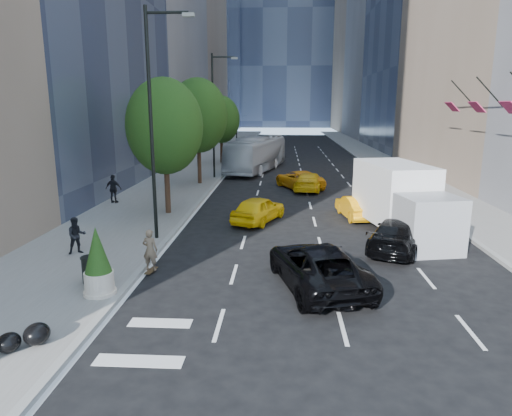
# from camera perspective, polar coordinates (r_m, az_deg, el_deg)

# --- Properties ---
(ground) EXTENTS (160.00, 160.00, 0.00)m
(ground) POSITION_cam_1_polar(r_m,az_deg,el_deg) (17.03, 5.71, -8.39)
(ground) COLOR black
(ground) RESTS_ON ground
(sidewalk_left) EXTENTS (6.00, 120.00, 0.15)m
(sidewalk_left) POSITION_cam_1_polar(r_m,az_deg,el_deg) (47.00, -6.80, 5.30)
(sidewalk_left) COLOR slate
(sidewalk_left) RESTS_ON ground
(sidewalk_right) EXTENTS (4.00, 120.00, 0.15)m
(sidewalk_right) POSITION_cam_1_polar(r_m,az_deg,el_deg) (47.50, 16.48, 4.94)
(sidewalk_right) COLOR slate
(sidewalk_right) RESTS_ON ground
(tower_right_far) EXTENTS (20.00, 24.00, 50.00)m
(tower_right_far) POSITION_cam_1_polar(r_m,az_deg,el_deg) (117.64, 15.59, 21.59)
(tower_right_far) COLOR #796653
(tower_right_far) RESTS_ON ground
(lamp_near) EXTENTS (2.13, 0.22, 10.00)m
(lamp_near) POSITION_cam_1_polar(r_m,az_deg,el_deg) (20.64, -12.57, 11.60)
(lamp_near) COLOR black
(lamp_near) RESTS_ON sidewalk_left
(lamp_far) EXTENTS (2.13, 0.22, 10.00)m
(lamp_far) POSITION_cam_1_polar(r_m,az_deg,el_deg) (38.28, -5.13, 12.26)
(lamp_far) COLOR black
(lamp_far) RESTS_ON sidewalk_left
(tree_near) EXTENTS (4.20, 4.20, 7.46)m
(tree_near) POSITION_cam_1_polar(r_m,az_deg,el_deg) (25.72, -11.34, 9.95)
(tree_near) COLOR #321F13
(tree_near) RESTS_ON sidewalk_left
(tree_mid) EXTENTS (4.50, 4.50, 7.99)m
(tree_mid) POSITION_cam_1_polar(r_m,az_deg,el_deg) (35.47, -7.26, 11.37)
(tree_mid) COLOR #321F13
(tree_mid) RESTS_ON sidewalk_left
(tree_far) EXTENTS (3.90, 3.90, 6.92)m
(tree_far) POSITION_cam_1_polar(r_m,az_deg,el_deg) (48.33, -4.39, 10.97)
(tree_far) COLOR #321F13
(tree_far) RESTS_ON sidewalk_left
(traffic_signal) EXTENTS (2.48, 0.53, 5.20)m
(traffic_signal) POSITION_cam_1_polar(r_m,az_deg,el_deg) (56.19, -2.45, 10.85)
(traffic_signal) COLOR black
(traffic_signal) RESTS_ON sidewalk_left
(facade_flags) EXTENTS (1.85, 13.30, 2.05)m
(facade_flags) POSITION_cam_1_polar(r_m,az_deg,el_deg) (28.26, 27.73, 11.47)
(facade_flags) COLOR black
(facade_flags) RESTS_ON ground
(skateboarder) EXTENTS (0.62, 0.45, 1.57)m
(skateboarder) POSITION_cam_1_polar(r_m,az_deg,el_deg) (17.39, -13.08, -5.47)
(skateboarder) COLOR brown
(skateboarder) RESTS_ON ground
(black_sedan_lincoln) EXTENTS (3.79, 5.82, 1.49)m
(black_sedan_lincoln) POSITION_cam_1_polar(r_m,az_deg,el_deg) (15.86, 7.73, -7.19)
(black_sedan_lincoln) COLOR black
(black_sedan_lincoln) RESTS_ON ground
(black_sedan_mercedes) EXTENTS (3.70, 5.16, 1.39)m
(black_sedan_mercedes) POSITION_cam_1_polar(r_m,az_deg,el_deg) (20.41, 17.28, -3.26)
(black_sedan_mercedes) COLOR black
(black_sedan_mercedes) RESTS_ON ground
(taxi_a) EXTENTS (3.08, 4.43, 1.40)m
(taxi_a) POSITION_cam_1_polar(r_m,az_deg,el_deg) (24.27, 0.32, -0.14)
(taxi_a) COLOR yellow
(taxi_a) RESTS_ON ground
(taxi_b) EXTENTS (1.88, 3.99, 1.26)m
(taxi_b) POSITION_cam_1_polar(r_m,az_deg,el_deg) (25.79, 12.33, 0.17)
(taxi_b) COLOR #FAA10D
(taxi_b) RESTS_ON ground
(taxi_c) EXTENTS (4.03, 5.32, 1.34)m
(taxi_c) POSITION_cam_1_polar(r_m,az_deg,el_deg) (34.33, 5.41, 3.58)
(taxi_c) COLOR #FFA20D
(taxi_c) RESTS_ON ground
(taxi_d) EXTENTS (2.62, 4.78, 1.31)m
(taxi_d) POSITION_cam_1_polar(r_m,az_deg,el_deg) (33.51, 6.66, 3.30)
(taxi_d) COLOR yellow
(taxi_d) RESTS_ON ground
(city_bus) EXTENTS (5.35, 11.87, 3.22)m
(city_bus) POSITION_cam_1_polar(r_m,az_deg,el_deg) (43.17, 0.09, 6.78)
(city_bus) COLOR silver
(city_bus) RESTS_ON ground
(box_truck) EXTENTS (3.84, 7.35, 3.34)m
(box_truck) POSITION_cam_1_polar(r_m,az_deg,el_deg) (22.73, 17.78, 0.93)
(box_truck) COLOR silver
(box_truck) RESTS_ON ground
(pedestrian_a) EXTENTS (0.94, 0.89, 1.53)m
(pedestrian_a) POSITION_cam_1_polar(r_m,az_deg,el_deg) (20.04, -21.52, -3.22)
(pedestrian_a) COLOR black
(pedestrian_a) RESTS_ON sidewalk_left
(pedestrian_b) EXTENTS (1.08, 0.54, 1.77)m
(pedestrian_b) POSITION_cam_1_polar(r_m,az_deg,el_deg) (29.62, -17.37, 2.30)
(pedestrian_b) COLOR black
(pedestrian_b) RESTS_ON sidewalk_left
(trash_can) EXTENTS (0.59, 0.59, 0.88)m
(trash_can) POSITION_cam_1_polar(r_m,az_deg,el_deg) (16.78, -19.94, -7.31)
(trash_can) COLOR black
(trash_can) RESTS_ON sidewalk_left
(planter_shrub) EXTENTS (0.94, 0.94, 2.25)m
(planter_shrub) POSITION_cam_1_polar(r_m,az_deg,el_deg) (15.49, -19.17, -6.44)
(planter_shrub) COLOR beige
(planter_shrub) RESTS_ON sidewalk_left
(garbage_bags) EXTENTS (1.10, 1.06, 0.55)m
(garbage_bags) POSITION_cam_1_polar(r_m,az_deg,el_deg) (13.28, -26.83, -14.22)
(garbage_bags) COLOR black
(garbage_bags) RESTS_ON sidewalk_left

